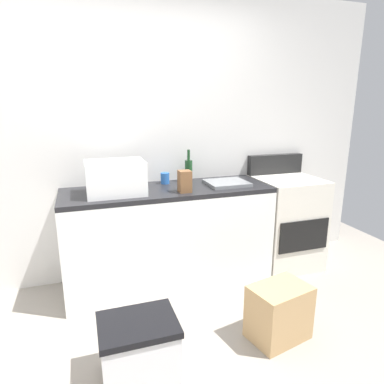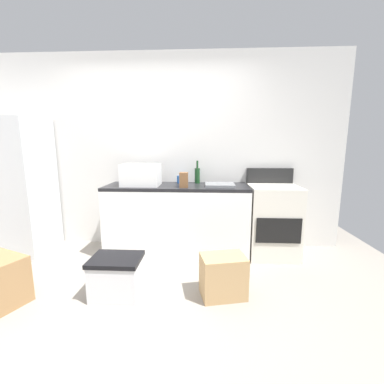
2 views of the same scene
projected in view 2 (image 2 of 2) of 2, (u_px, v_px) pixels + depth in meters
name	position (u px, v px, depth m)	size (l,w,h in m)	color
ground_plane	(129.00, 306.00, 2.27)	(6.00, 6.00, 0.00)	gray
wall_back	(158.00, 153.00, 3.56)	(5.00, 0.10, 2.60)	silver
kitchen_counter	(177.00, 219.00, 3.35)	(1.80, 0.60, 0.90)	white
refrigerator	(19.00, 187.00, 3.33)	(0.68, 0.66, 1.73)	silver
stove_oven	(272.00, 219.00, 3.29)	(0.60, 0.61, 1.10)	silver
microwave	(141.00, 175.00, 3.22)	(0.46, 0.34, 0.27)	white
sink_basin	(220.00, 185.00, 3.20)	(0.36, 0.32, 0.03)	slate
wine_bottle	(197.00, 175.00, 3.43)	(0.07, 0.07, 0.30)	#193F1E
coffee_mug	(180.00, 179.00, 3.44)	(0.08, 0.08, 0.10)	#2659A5
knife_block	(184.00, 180.00, 3.08)	(0.10, 0.10, 0.18)	brown
cardboard_box_medium	(223.00, 276.00, 2.40)	(0.40, 0.28, 0.39)	tan
storage_bin	(117.00, 276.00, 2.40)	(0.46, 0.36, 0.38)	silver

